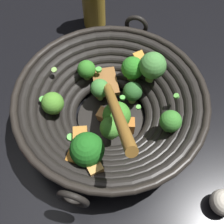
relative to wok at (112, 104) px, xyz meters
name	(u,v)px	position (x,y,z in m)	size (l,w,h in m)	color
ground_plane	(112,119)	(0.00, 0.00, -0.06)	(4.00, 4.00, 0.00)	black
wok	(112,104)	(0.00, 0.00, 0.00)	(0.41, 0.38, 0.21)	black
garlic_bulb	(224,202)	(-0.18, -0.20, -0.04)	(0.05, 0.05, 0.05)	silver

